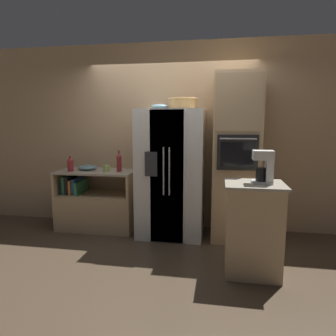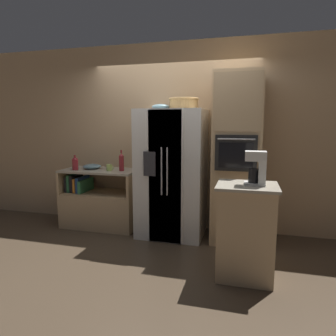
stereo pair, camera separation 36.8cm
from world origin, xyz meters
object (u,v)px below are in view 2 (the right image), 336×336
wall_oven (237,159)px  mug (109,168)px  fruit_bowl (161,107)px  bottle_tall (121,162)px  coffee_maker (258,166)px  refrigerator (172,173)px  wicker_basket (184,103)px  bottle_short (75,163)px  mixing_bowl (92,166)px

wall_oven → mug: size_ratio=19.05×
fruit_bowl → bottle_tall: 1.01m
wall_oven → fruit_bowl: 1.27m
bottle_tall → coffee_maker: size_ratio=0.92×
refrigerator → coffee_maker: bearing=-40.7°
fruit_bowl → mug: size_ratio=2.10×
wicker_basket → mug: (-1.13, -0.06, -0.94)m
fruit_bowl → bottle_short: bearing=-176.9°
fruit_bowl → wall_oven: bearing=1.5°
fruit_bowl → coffee_maker: (1.30, -0.98, -0.66)m
bottle_tall → mixing_bowl: bearing=172.4°
refrigerator → fruit_bowl: size_ratio=7.23×
refrigerator → wall_oven: size_ratio=0.80×
fruit_bowl → coffee_maker: fruit_bowl is taller
bottle_tall → mug: bottle_tall is taller
wicker_basket → fruit_bowl: wicker_basket is taller
refrigerator → bottle_short: 1.51m
wall_oven → coffee_maker: size_ratio=6.59×
bottle_tall → wall_oven: bearing=0.1°
mug → wicker_basket: bearing=3.0°
coffee_maker → bottle_tall: bearing=152.3°
refrigerator → coffee_maker: refrigerator is taller
mug → coffee_maker: 2.34m
wicker_basket → coffee_maker: bearing=-46.5°
bottle_tall → bottle_short: bearing=-172.2°
bottle_tall → mixing_bowl: size_ratio=1.11×
fruit_bowl → mug: 1.20m
wall_oven → mixing_bowl: (-2.21, 0.07, -0.20)m
refrigerator → mixing_bowl: refrigerator is taller
mug → mixing_bowl: size_ratio=0.42×
bottle_short → mug: 0.54m
wall_oven → wicker_basket: wall_oven is taller
fruit_bowl → mixing_bowl: bearing=175.2°
mug → mixing_bowl: 0.36m
wicker_basket → mixing_bowl: 1.75m
wall_oven → mixing_bowl: bearing=178.2°
wicker_basket → bottle_tall: bearing=-178.4°
refrigerator → mug: size_ratio=15.16×
wicker_basket → bottle_tall: wicker_basket is taller
wall_oven → mixing_bowl: wall_oven is taller
fruit_bowl → bottle_tall: size_ratio=0.79×
wicker_basket → fruit_bowl: bearing=-170.8°
mug → coffee_maker: bearing=-24.9°
refrigerator → fruit_bowl: 0.95m
wall_oven → bottle_tall: (-1.68, -0.00, -0.10)m
coffee_maker → mixing_bowl: bearing=156.3°
bottle_short → fruit_bowl: bearing=3.1°
bottle_tall → fruit_bowl: bearing=-2.3°
fruit_bowl → refrigerator: bearing=-1.8°
wall_oven → mug: wall_oven is taller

